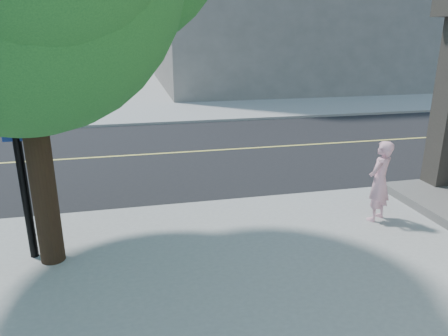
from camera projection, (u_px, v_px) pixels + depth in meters
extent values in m
plane|color=black|center=(4.00, 224.00, 8.46)|extent=(140.00, 140.00, 0.00)
cube|color=black|center=(44.00, 161.00, 12.64)|extent=(140.00, 9.00, 0.01)
cube|color=#979796|center=(277.00, 84.00, 31.23)|extent=(29.00, 25.00, 0.12)
imported|color=#ECA8BC|center=(379.00, 181.00, 8.16)|extent=(0.71, 0.64, 1.62)
cylinder|color=black|center=(38.00, 148.00, 6.31)|extent=(0.38, 0.38, 3.84)
cylinder|color=black|center=(14.00, 121.00, 6.31)|extent=(0.13, 0.13, 4.59)
cube|color=white|center=(11.00, 85.00, 6.13)|extent=(0.60, 0.04, 0.22)
cube|color=navy|center=(17.00, 122.00, 6.30)|extent=(0.49, 0.04, 0.60)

